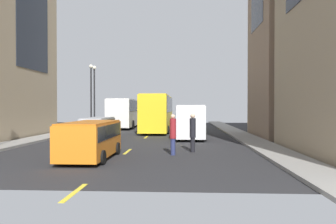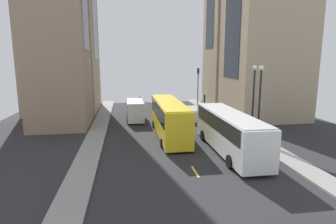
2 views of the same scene
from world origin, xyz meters
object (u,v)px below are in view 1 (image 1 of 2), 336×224
streetcar_yellow (158,110)px  delivery_van_white (190,119)px  car_silver_1 (98,126)px  car_orange_0 (91,137)px  city_bus_white (127,111)px  pedestrian_waiting_curb (173,133)px  pedestrian_walking_far (193,131)px

streetcar_yellow → delivery_van_white: 8.56m
delivery_van_white → car_silver_1: size_ratio=1.23×
streetcar_yellow → car_orange_0: streetcar_yellow is taller
city_bus_white → car_orange_0: city_bus_white is taller
delivery_van_white → car_silver_1: delivery_van_white is taller
pedestrian_waiting_curb → pedestrian_walking_far: bearing=-73.2°
car_orange_0 → car_silver_1: 11.34m
city_bus_white → car_silver_1: (-0.06, -12.83, -1.07)m
car_silver_1 → pedestrian_waiting_curb: bearing=-56.0°
streetcar_yellow → pedestrian_walking_far: bearing=-78.3°
car_orange_0 → pedestrian_waiting_curb: 4.05m
city_bus_white → streetcar_yellow: 7.28m
city_bus_white → streetcar_yellow: bearing=-54.1°
delivery_van_white → pedestrian_walking_far: 7.43m
car_silver_1 → streetcar_yellow: bearing=58.0°
delivery_van_white → pedestrian_walking_far: size_ratio=2.73×
streetcar_yellow → delivery_van_white: bearing=-68.2°
city_bus_white → delivery_van_white: size_ratio=2.07×
pedestrian_walking_far → pedestrian_waiting_curb: bearing=148.4°
streetcar_yellow → pedestrian_walking_far: 15.71m
pedestrian_walking_far → pedestrian_waiting_curb: size_ratio=1.00×
city_bus_white → car_silver_1: size_ratio=2.54×
car_orange_0 → pedestrian_walking_far: size_ratio=2.29×
pedestrian_waiting_curb → car_silver_1: bearing=1.7°
pedestrian_waiting_curb → city_bus_white: bearing=-16.4°
city_bus_white → car_silver_1: city_bus_white is taller
city_bus_white → delivery_van_white: city_bus_white is taller
delivery_van_white → pedestrian_waiting_curb: size_ratio=2.74×
streetcar_yellow → pedestrian_waiting_curb: streetcar_yellow is taller
car_orange_0 → city_bus_white: bearing=96.3°
car_orange_0 → pedestrian_walking_far: 5.48m
delivery_van_white → pedestrian_waiting_curb: delivery_van_white is taller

